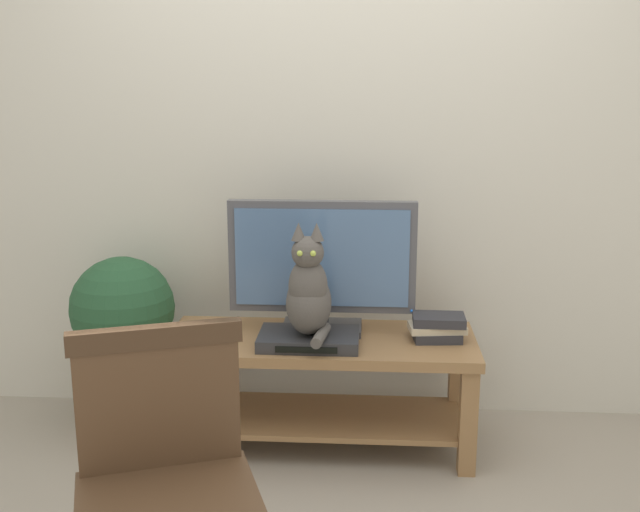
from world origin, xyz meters
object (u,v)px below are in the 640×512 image
object	(u,v)px
book_stack	(437,327)
wooden_chair	(165,473)
cat	(309,292)
tv	(322,263)
potted_plant	(124,326)
media_box	(309,339)
tv_stand	(321,370)

from	to	relation	value
book_stack	wooden_chair	bearing A→B (deg)	-122.89
cat	wooden_chair	size ratio (longest dim) A/B	0.51
wooden_chair	tv	bearing A→B (deg)	76.19
tv	cat	bearing A→B (deg)	-102.25
potted_plant	media_box	bearing A→B (deg)	-12.45
media_box	potted_plant	distance (m)	0.86
tv_stand	wooden_chair	size ratio (longest dim) A/B	1.43
book_stack	potted_plant	distance (m)	1.38
tv_stand	media_box	xyz separation A→B (m)	(-0.04, -0.09, 0.17)
tv	potted_plant	size ratio (longest dim) A/B	0.99
cat	tv_stand	bearing A→B (deg)	68.79
tv_stand	potted_plant	distance (m)	0.90
tv	wooden_chair	xyz separation A→B (m)	(-0.33, -1.34, -0.25)
tv	cat	world-z (taller)	tv
cat	wooden_chair	bearing A→B (deg)	-104.07
media_box	wooden_chair	world-z (taller)	wooden_chair
media_box	book_stack	size ratio (longest dim) A/B	1.67
media_box	cat	distance (m)	0.20
tv	wooden_chair	distance (m)	1.41
book_stack	potted_plant	world-z (taller)	potted_plant
tv	media_box	size ratio (longest dim) A/B	1.94
wooden_chair	book_stack	bearing A→B (deg)	57.11
tv	book_stack	bearing A→B (deg)	-8.86
media_box	potted_plant	size ratio (longest dim) A/B	0.51
cat	wooden_chair	world-z (taller)	cat
tv_stand	tv	world-z (taller)	tv
media_box	tv	bearing A→B (deg)	76.41
wooden_chair	potted_plant	bearing A→B (deg)	112.23
wooden_chair	potted_plant	world-z (taller)	wooden_chair
tv_stand	potted_plant	xyz separation A→B (m)	(-0.88, 0.09, 0.15)
tv_stand	cat	bearing A→B (deg)	-111.21
potted_plant	book_stack	bearing A→B (deg)	-3.47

